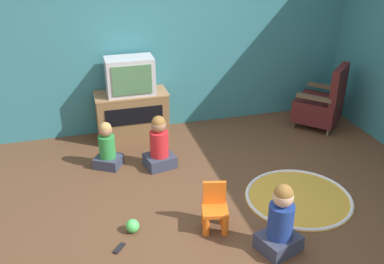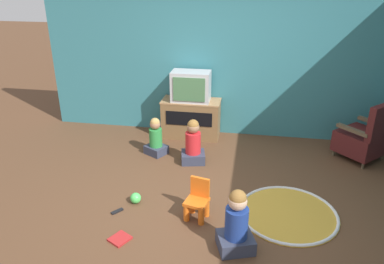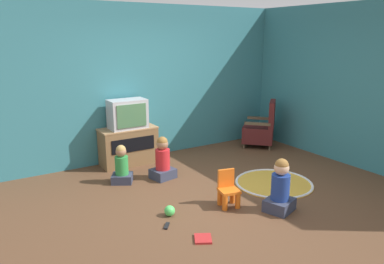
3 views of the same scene
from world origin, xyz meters
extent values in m
plane|color=brown|center=(0.00, 0.00, 0.00)|extent=(30.00, 30.00, 0.00)
cube|color=teal|center=(-0.07, 2.15, 1.36)|extent=(5.86, 0.12, 2.72)
cube|color=brown|center=(-0.48, 1.86, 0.32)|extent=(0.95, 0.43, 0.65)
cube|color=#A97C50|center=(-0.48, 1.86, 0.64)|extent=(0.97, 0.44, 0.02)
cube|color=black|center=(-0.48, 1.64, 0.40)|extent=(0.76, 0.01, 0.23)
cube|color=#B7B7BC|center=(-0.48, 1.84, 0.89)|extent=(0.63, 0.35, 0.49)
cube|color=#47754C|center=(-0.48, 1.65, 0.89)|extent=(0.51, 0.02, 0.38)
cylinder|color=brown|center=(2.17, 1.85, 0.05)|extent=(0.04, 0.04, 0.10)
cylinder|color=brown|center=(1.80, 1.50, 0.05)|extent=(0.04, 0.04, 0.10)
cylinder|color=brown|center=(2.52, 1.49, 0.05)|extent=(0.04, 0.04, 0.10)
cylinder|color=brown|center=(2.15, 1.14, 0.05)|extent=(0.04, 0.04, 0.10)
cube|color=#4C1919|center=(2.16, 1.50, 0.26)|extent=(0.84, 0.84, 0.32)
cube|color=#4C1919|center=(2.34, 1.31, 0.68)|extent=(0.48, 0.46, 0.51)
cube|color=brown|center=(2.35, 1.68, 0.52)|extent=(0.40, 0.41, 0.05)
cube|color=brown|center=(1.97, 1.31, 0.52)|extent=(0.40, 0.41, 0.05)
cylinder|color=orange|center=(-0.14, -0.47, 0.12)|extent=(0.07, 0.07, 0.24)
cylinder|color=orange|center=(0.04, -0.51, 0.12)|extent=(0.07, 0.07, 0.24)
cylinder|color=orange|center=(-0.10, -0.30, 0.12)|extent=(0.07, 0.07, 0.24)
cylinder|color=orange|center=(0.08, -0.35, 0.12)|extent=(0.07, 0.07, 0.24)
cube|color=orange|center=(-0.03, -0.41, 0.22)|extent=(0.30, 0.29, 0.04)
cube|color=orange|center=(-0.01, -0.31, 0.36)|extent=(0.23, 0.09, 0.24)
cylinder|color=gold|center=(1.02, -0.15, 0.01)|extent=(1.17, 1.17, 0.01)
torus|color=silver|center=(1.02, -0.15, 0.01)|extent=(1.16, 1.16, 0.04)
cube|color=#33384C|center=(-0.30, 0.94, 0.08)|extent=(0.40, 0.36, 0.15)
cylinder|color=red|center=(-0.30, 0.94, 0.31)|extent=(0.23, 0.23, 0.32)
sphere|color=#9E7051|center=(-0.30, 0.94, 0.56)|extent=(0.18, 0.18, 0.18)
sphere|color=olive|center=(-0.30, 0.94, 0.59)|extent=(0.17, 0.17, 0.17)
cube|color=#33384C|center=(0.45, -0.85, 0.08)|extent=(0.44, 0.41, 0.16)
cylinder|color=navy|center=(0.45, -0.85, 0.32)|extent=(0.23, 0.23, 0.33)
sphere|color=#D8AD8C|center=(0.45, -0.85, 0.58)|extent=(0.19, 0.19, 0.19)
sphere|color=olive|center=(0.45, -0.85, 0.61)|extent=(0.17, 0.17, 0.17)
cube|color=#33384C|center=(-0.91, 1.11, 0.07)|extent=(0.39, 0.38, 0.13)
cylinder|color=#2D8C3F|center=(-0.91, 1.11, 0.27)|extent=(0.20, 0.20, 0.28)
sphere|color=#9E7051|center=(-0.91, 1.11, 0.49)|extent=(0.16, 0.16, 0.16)
sphere|color=tan|center=(-0.91, 1.11, 0.52)|extent=(0.15, 0.15, 0.15)
sphere|color=#4CCC59|center=(-0.82, -0.23, 0.07)|extent=(0.13, 0.13, 0.13)
cube|color=#B22323|center=(-0.78, -0.92, 0.01)|extent=(0.26, 0.27, 0.02)
cube|color=black|center=(-0.98, -0.46, 0.01)|extent=(0.13, 0.14, 0.02)
camera|label=1|loc=(-1.20, -3.79, 2.81)|focal=42.00mm
camera|label=2|loc=(0.52, -3.94, 2.67)|focal=35.00mm
camera|label=3|loc=(-2.83, -3.99, 2.18)|focal=35.00mm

